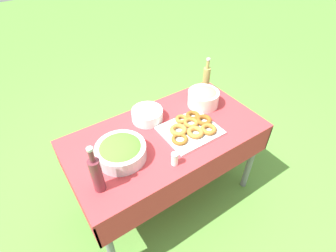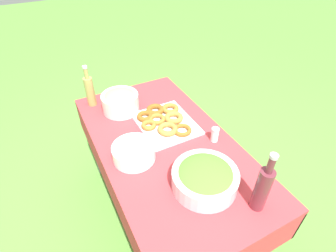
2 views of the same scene
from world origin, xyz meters
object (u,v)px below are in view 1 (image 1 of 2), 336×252
Objects in this scene: donut_platter at (191,128)px; olive_oil_bottle at (206,78)px; pasta_bowl at (203,97)px; wine_bottle at (97,174)px; plate_stack at (147,115)px; salad_bowl at (121,151)px.

donut_platter is 0.55m from olive_oil_bottle.
pasta_bowl is 0.84× the size of olive_oil_bottle.
wine_bottle is at bearing 16.33° from pasta_bowl.
donut_platter is 0.34m from plate_stack.
olive_oil_bottle is (-0.16, -0.15, 0.04)m from pasta_bowl.
pasta_bowl is 0.74× the size of wine_bottle.
pasta_bowl is 0.47m from plate_stack.
donut_platter is at bearing 39.34° from olive_oil_bottle.
olive_oil_bottle is (-0.62, -0.07, 0.07)m from plate_stack.
wine_bottle is (0.21, 0.15, 0.07)m from salad_bowl.
donut_platter is (0.27, 0.19, -0.05)m from pasta_bowl.
plate_stack reaches higher than donut_platter.
salad_bowl is 0.97× the size of wine_bottle.
olive_oil_bottle is (-0.95, -0.30, 0.05)m from salad_bowl.
olive_oil_bottle is 0.88× the size of wine_bottle.
donut_platter is (-0.52, 0.05, -0.04)m from salad_bowl.
salad_bowl is 0.53m from donut_platter.
wine_bottle reaches higher than plate_stack.
olive_oil_bottle reaches higher than pasta_bowl.
wine_bottle reaches higher than olive_oil_bottle.
donut_platter is 0.75m from wine_bottle.
pasta_bowl reaches higher than donut_platter.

